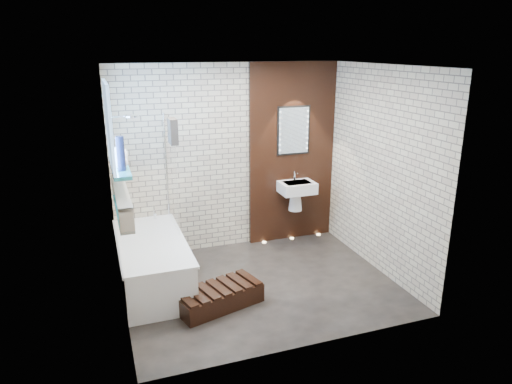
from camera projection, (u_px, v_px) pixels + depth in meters
name	position (u px, v px, depth m)	size (l,w,h in m)	color
ground	(260.00, 285.00, 5.74)	(3.20, 3.20, 0.00)	black
room_shell	(260.00, 183.00, 5.35)	(3.24, 3.20, 2.60)	#B2A28D
walnut_panel	(292.00, 154.00, 6.80)	(1.30, 0.06, 2.60)	black
clerestory_window	(111.00, 134.00, 4.99)	(0.18, 1.00, 0.94)	#7FADE0
display_niche	(122.00, 202.00, 5.03)	(0.14, 1.30, 0.26)	teal
bathtub	(153.00, 263.00, 5.67)	(0.79, 1.74, 0.70)	white
bath_screen	(171.00, 172.00, 5.88)	(0.01, 0.78, 1.40)	white
towel	(173.00, 131.00, 5.45)	(0.09, 0.23, 0.30)	black
shower_head	(131.00, 116.00, 5.58)	(0.18, 0.18, 0.02)	silver
washbasin	(297.00, 191.00, 6.77)	(0.50, 0.36, 0.58)	white
led_mirror	(294.00, 131.00, 6.66)	(0.50, 0.02, 0.70)	black
walnut_step	(219.00, 297.00, 5.25)	(0.96, 0.42, 0.21)	black
niche_bottles	(121.00, 200.00, 5.17)	(0.06, 0.78, 0.18)	maroon
sill_vases	(120.00, 156.00, 5.06)	(0.19, 0.47, 0.36)	white
floor_uplights	(292.00, 238.00, 7.12)	(0.96, 0.06, 0.01)	#FFD899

